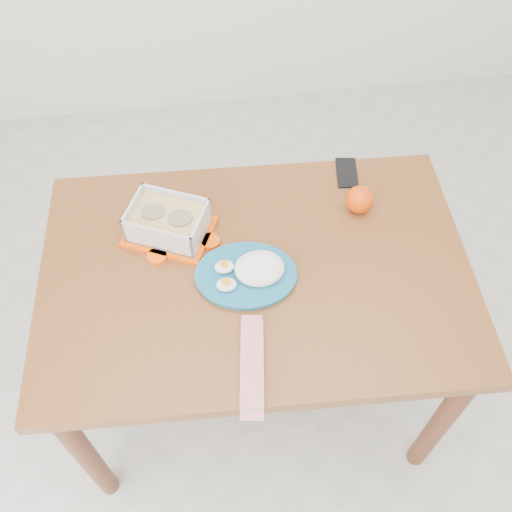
{
  "coord_description": "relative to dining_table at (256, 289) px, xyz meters",
  "views": [
    {
      "loc": [
        -0.22,
        -0.78,
        2.03
      ],
      "look_at": [
        -0.09,
        0.1,
        0.81
      ],
      "focal_mm": 40.0,
      "sensor_mm": 36.0,
      "label": 1
    }
  ],
  "objects": [
    {
      "name": "food_container",
      "position": [
        -0.23,
        0.16,
        0.15
      ],
      "size": [
        0.29,
        0.26,
        0.1
      ],
      "rotation": [
        0.0,
        0.0,
        -0.43
      ],
      "color": "#FF5207",
      "rests_on": "dining_table"
    },
    {
      "name": "dining_table",
      "position": [
        0.0,
        0.0,
        0.0
      ],
      "size": [
        1.21,
        0.84,
        0.75
      ],
      "rotation": [
        0.0,
        0.0,
        -0.05
      ],
      "color": "brown",
      "rests_on": "ground"
    },
    {
      "name": "candy_bar",
      "position": [
        -0.05,
        -0.28,
        0.11
      ],
      "size": [
        0.09,
        0.23,
        0.02
      ],
      "primitive_type": "cube",
      "rotation": [
        0.0,
        0.0,
        1.43
      ],
      "color": "#BE0A09",
      "rests_on": "dining_table"
    },
    {
      "name": "orange_fruit",
      "position": [
        0.33,
        0.17,
        0.14
      ],
      "size": [
        0.08,
        0.08,
        0.08
      ],
      "primitive_type": "sphere",
      "color": "#EA3404",
      "rests_on": "dining_table"
    },
    {
      "name": "rice_plate",
      "position": [
        -0.02,
        -0.02,
        0.13
      ],
      "size": [
        0.3,
        0.3,
        0.07
      ],
      "rotation": [
        0.0,
        0.0,
        -0.1
      ],
      "color": "#19648A",
      "rests_on": "dining_table"
    },
    {
      "name": "ground",
      "position": [
        0.09,
        -0.1,
        -0.65
      ],
      "size": [
        3.5,
        3.5,
        0.0
      ],
      "primitive_type": "plane",
      "color": "#B7B7B2",
      "rests_on": "ground"
    },
    {
      "name": "smartphone",
      "position": [
        0.33,
        0.32,
        0.1
      ],
      "size": [
        0.08,
        0.13,
        0.01
      ],
      "primitive_type": "cube",
      "rotation": [
        0.0,
        0.0,
        -0.15
      ],
      "color": "black",
      "rests_on": "dining_table"
    }
  ]
}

